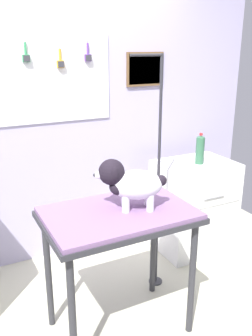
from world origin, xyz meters
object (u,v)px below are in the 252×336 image
object	(u,v)px
grooming_arm	(157,186)
cabinet_right	(194,206)
dog	(129,183)
grooming_table	(119,225)
soda_bottle	(200,150)

from	to	relation	value
grooming_arm	cabinet_right	distance (m)	0.82
grooming_arm	dog	bearing A→B (deg)	-141.42
grooming_table	cabinet_right	world-z (taller)	grooming_table
grooming_table	cabinet_right	xyz separation A→B (m)	(1.10, 0.66, -0.36)
dog	grooming_arm	bearing A→B (deg)	38.58
grooming_arm	cabinet_right	xyz separation A→B (m)	(0.62, 0.34, -0.42)
dog	cabinet_right	bearing A→B (deg)	32.82
soda_bottle	cabinet_right	bearing A→B (deg)	101.08
dog	soda_bottle	xyz separation A→B (m)	(1.03, 0.63, -0.07)
grooming_table	dog	size ratio (longest dim) A/B	2.15
cabinet_right	dog	bearing A→B (deg)	-147.18
dog	cabinet_right	size ratio (longest dim) A/B	0.51
grooming_table	cabinet_right	size ratio (longest dim) A/B	1.10
cabinet_right	grooming_table	bearing A→B (deg)	-148.95
grooming_table	dog	world-z (taller)	dog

